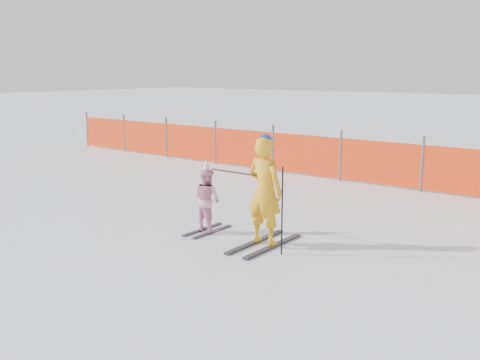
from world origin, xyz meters
name	(u,v)px	position (x,y,z in m)	size (l,w,h in m)	color
ground	(220,251)	(0.00, 0.00, 0.00)	(120.00, 120.00, 0.00)	white
adult	(265,191)	(0.38, 0.62, 0.86)	(0.61, 1.44, 1.73)	black
child	(207,199)	(-0.79, 0.63, 0.56)	(0.55, 0.94, 1.23)	black
ski_poles	(261,194)	(0.40, 0.50, 0.83)	(1.51, 0.23, 1.31)	black
safety_fence	(260,149)	(-3.47, 5.84, 0.56)	(15.27, 0.06, 1.25)	#595960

